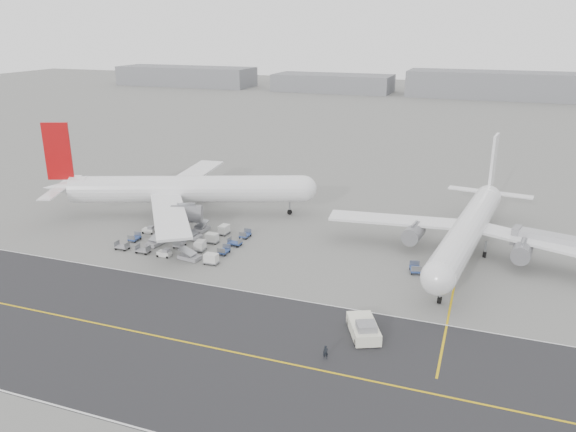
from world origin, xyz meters
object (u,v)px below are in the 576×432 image
(airliner_b, at_px, (469,228))
(pushback_tug, at_px, (364,328))
(airliner_a, at_px, (181,189))
(jet_bridge, at_px, (561,245))
(ground_crew_a, at_px, (326,352))

(airliner_b, height_order, pushback_tug, airliner_b)
(airliner_a, distance_m, pushback_tug, 58.68)
(airliner_a, height_order, airliner_b, airliner_a)
(airliner_a, bearing_deg, jet_bridge, -113.16)
(airliner_a, bearing_deg, airliner_b, -112.95)
(pushback_tug, bearing_deg, airliner_a, 118.78)
(airliner_a, relative_size, pushback_tug, 6.14)
(airliner_a, xyz_separation_m, ground_crew_a, (43.93, -41.61, -4.79))
(airliner_b, xyz_separation_m, ground_crew_a, (-14.09, -39.63, -4.19))
(pushback_tug, distance_m, ground_crew_a, 7.54)
(pushback_tug, bearing_deg, jet_bridge, 26.71)
(airliner_a, relative_size, ground_crew_a, 30.36)
(airliner_a, relative_size, jet_bridge, 3.48)
(pushback_tug, relative_size, ground_crew_a, 4.95)
(pushback_tug, height_order, ground_crew_a, pushback_tug)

